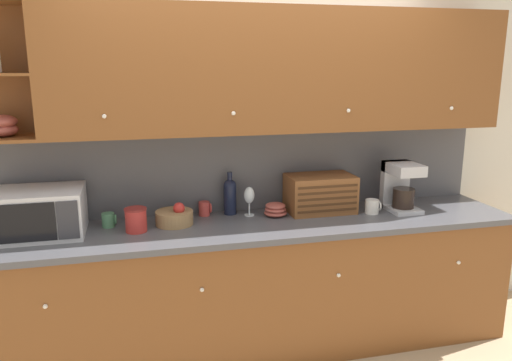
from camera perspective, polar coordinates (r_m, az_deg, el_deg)
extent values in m
plane|color=tan|center=(3.98, -0.81, -15.99)|extent=(24.00, 24.00, 0.00)
cube|color=beige|center=(3.56, -0.99, 2.83)|extent=(5.89, 0.06, 2.60)
cube|color=brown|center=(3.50, 0.39, -12.23)|extent=(3.49, 0.64, 0.87)
cube|color=#4C4C51|center=(3.32, 0.46, -5.19)|extent=(3.51, 0.67, 0.04)
sphere|color=white|center=(3.08, -22.95, -13.12)|extent=(0.03, 0.03, 0.03)
sphere|color=white|center=(3.05, -6.19, -12.31)|extent=(0.03, 0.03, 0.03)
sphere|color=white|center=(3.27, 9.42, -10.63)|extent=(0.03, 0.03, 0.03)
sphere|color=white|center=(3.68, 22.14, -8.67)|extent=(0.03, 0.03, 0.03)
cube|color=#4C4C51|center=(3.55, -0.85, 1.24)|extent=(3.49, 0.01, 0.58)
cube|color=brown|center=(3.37, 3.33, 12.45)|extent=(3.07, 0.34, 0.80)
cube|color=brown|center=(3.46, -27.02, 11.09)|extent=(0.42, 0.02, 0.80)
cube|color=brown|center=(3.33, -26.93, 4.32)|extent=(0.42, 0.34, 0.02)
sphere|color=white|center=(3.06, -16.96, 7.03)|extent=(0.03, 0.03, 0.03)
sphere|color=white|center=(3.11, -2.59, 7.69)|extent=(0.03, 0.03, 0.03)
sphere|color=white|center=(3.35, 10.53, 7.87)|extent=(0.03, 0.03, 0.03)
sphere|color=white|center=(3.73, 21.44, 7.71)|extent=(0.03, 0.03, 0.03)
ellipsoid|color=#9E473D|center=(3.32, -27.02, 5.17)|extent=(0.18, 0.18, 0.08)
ellipsoid|color=#9E473D|center=(3.32, -27.11, 6.02)|extent=(0.18, 0.18, 0.08)
cube|color=silver|center=(3.32, -23.65, -3.38)|extent=(0.54, 0.40, 0.29)
cube|color=black|center=(3.14, -25.32, -4.46)|extent=(0.38, 0.01, 0.23)
cube|color=#2D2D33|center=(3.09, -20.70, -4.27)|extent=(0.12, 0.01, 0.23)
cylinder|color=#4C845B|center=(3.36, -16.53, -4.35)|extent=(0.08, 0.08, 0.09)
torus|color=#4C845B|center=(3.35, -15.74, -4.28)|extent=(0.01, 0.06, 0.06)
cylinder|color=#B22D28|center=(3.21, -13.56, -4.48)|extent=(0.13, 0.13, 0.14)
cylinder|color=maroon|center=(3.19, -13.63, -3.18)|extent=(0.14, 0.14, 0.01)
cylinder|color=#937047|center=(3.31, -9.32, -4.22)|extent=(0.25, 0.25, 0.09)
sphere|color=red|center=(3.28, -8.80, -3.15)|extent=(0.08, 0.08, 0.08)
cylinder|color=#B73D38|center=(3.47, -5.94, -3.22)|extent=(0.08, 0.08, 0.10)
torus|color=#B73D38|center=(3.48, -5.22, -3.14)|extent=(0.01, 0.07, 0.07)
cylinder|color=black|center=(3.48, -2.99, -2.22)|extent=(0.09, 0.09, 0.20)
sphere|color=black|center=(3.46, -3.01, -0.59)|extent=(0.09, 0.09, 0.09)
cylinder|color=black|center=(3.44, -3.02, 0.40)|extent=(0.03, 0.03, 0.07)
cylinder|color=silver|center=(3.47, -0.77, -3.95)|extent=(0.07, 0.07, 0.01)
cylinder|color=silver|center=(3.46, -0.77, -3.27)|extent=(0.01, 0.01, 0.08)
ellipsoid|color=silver|center=(3.43, -0.78, -1.69)|extent=(0.07, 0.07, 0.12)
ellipsoid|color=#9E473D|center=(3.46, 2.23, -3.70)|extent=(0.16, 0.16, 0.04)
ellipsoid|color=#9E473D|center=(3.45, 2.23, -3.31)|extent=(0.15, 0.15, 0.04)
ellipsoid|color=#9E473D|center=(3.44, 2.24, -2.91)|extent=(0.14, 0.14, 0.05)
cube|color=brown|center=(3.56, 7.32, -1.47)|extent=(0.47, 0.29, 0.26)
cube|color=#432713|center=(3.45, 8.17, -3.42)|extent=(0.43, 0.01, 0.02)
cube|color=#432713|center=(3.44, 8.19, -2.75)|extent=(0.43, 0.01, 0.02)
cube|color=#432713|center=(3.43, 8.21, -2.07)|extent=(0.43, 0.01, 0.02)
cube|color=#432713|center=(3.42, 8.23, -1.39)|extent=(0.43, 0.01, 0.02)
cube|color=#432713|center=(3.41, 8.26, -0.71)|extent=(0.43, 0.01, 0.02)
cylinder|color=silver|center=(3.60, 13.11, -2.91)|extent=(0.10, 0.10, 0.10)
torus|color=silver|center=(3.62, 13.87, -2.82)|extent=(0.01, 0.07, 0.07)
cube|color=#B7B7BC|center=(3.73, 16.24, -3.08)|extent=(0.20, 0.28, 0.03)
cylinder|color=black|center=(3.69, 16.49, -1.92)|extent=(0.15, 0.15, 0.14)
cube|color=#B7B7BC|center=(3.78, 15.58, -0.35)|extent=(0.20, 0.06, 0.34)
cube|color=#B7B7BC|center=(3.66, 16.53, 1.31)|extent=(0.20, 0.28, 0.08)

